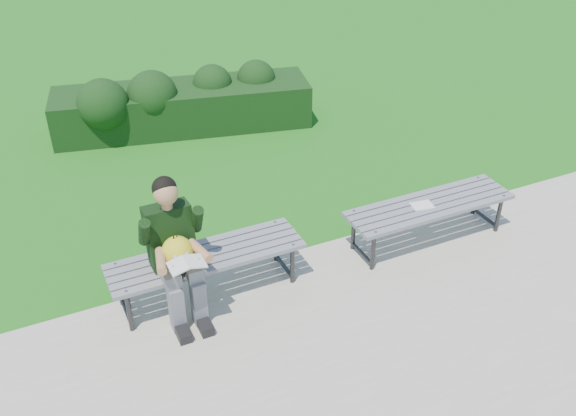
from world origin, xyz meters
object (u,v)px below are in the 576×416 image
(seated_boy, at_px, (175,247))
(bench_right, at_px, (430,208))
(hedge, at_px, (178,103))
(bench_left, at_px, (206,259))
(paper_sheet, at_px, (422,205))

(seated_boy, bearing_deg, bench_right, -1.15)
(hedge, bearing_deg, bench_left, -102.86)
(seated_boy, xyz_separation_m, paper_sheet, (2.56, -0.05, -0.24))
(bench_right, bearing_deg, paper_sheet, 180.00)
(hedge, bearing_deg, seated_boy, -106.87)
(seated_boy, bearing_deg, hedge, 73.13)
(bench_right, height_order, seated_boy, seated_boy)
(hedge, height_order, bench_left, hedge)
(bench_left, bearing_deg, seated_boy, -161.80)
(bench_right, xyz_separation_m, seated_boy, (-2.66, 0.05, 0.30))
(bench_left, relative_size, paper_sheet, 7.43)
(hedge, bearing_deg, bench_right, -67.71)
(seated_boy, bearing_deg, paper_sheet, -1.20)
(hedge, relative_size, paper_sheet, 14.96)
(bench_left, bearing_deg, paper_sheet, -3.85)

